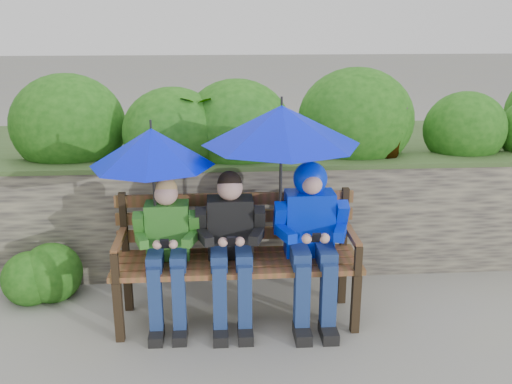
{
  "coord_description": "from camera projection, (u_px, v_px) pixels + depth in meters",
  "views": [
    {
      "loc": [
        -0.3,
        -4.03,
        2.24
      ],
      "look_at": [
        0.0,
        0.1,
        0.95
      ],
      "focal_mm": 40.0,
      "sensor_mm": 36.0,
      "label": 1
    }
  ],
  "objects": [
    {
      "name": "boy_left",
      "position": [
        167.0,
        245.0,
        4.15
      ],
      "size": [
        0.47,
        0.55,
        1.12
      ],
      "color": "#255E14",
      "rests_on": "ground"
    },
    {
      "name": "ground",
      "position": [
        257.0,
        310.0,
        4.52
      ],
      "size": [
        60.0,
        60.0,
        0.0
      ],
      "primitive_type": "plane",
      "color": "gray",
      "rests_on": "ground"
    },
    {
      "name": "garden_backdrop",
      "position": [
        243.0,
        176.0,
        5.83
      ],
      "size": [
        8.04,
        2.87,
        1.84
      ],
      "color": "#3F3B38",
      "rests_on": "ground"
    },
    {
      "name": "boy_right",
      "position": [
        311.0,
        230.0,
        4.2
      ],
      "size": [
        0.54,
        0.66,
        1.21
      ],
      "color": "#061CD4",
      "rests_on": "ground"
    },
    {
      "name": "umbrella_right",
      "position": [
        281.0,
        125.0,
        3.99
      ],
      "size": [
        1.13,
        1.13,
        0.96
      ],
      "color": "#0011DF",
      "rests_on": "ground"
    },
    {
      "name": "boy_middle",
      "position": [
        231.0,
        241.0,
        4.18
      ],
      "size": [
        0.51,
        0.58,
        1.16
      ],
      "color": "black",
      "rests_on": "ground"
    },
    {
      "name": "park_bench",
      "position": [
        237.0,
        249.0,
        4.29
      ],
      "size": [
        1.83,
        0.54,
        0.96
      ],
      "color": "black",
      "rests_on": "ground"
    },
    {
      "name": "umbrella_left",
      "position": [
        152.0,
        147.0,
        3.98
      ],
      "size": [
        0.88,
        0.88,
        0.83
      ],
      "color": "#0011DF",
      "rests_on": "ground"
    }
  ]
}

